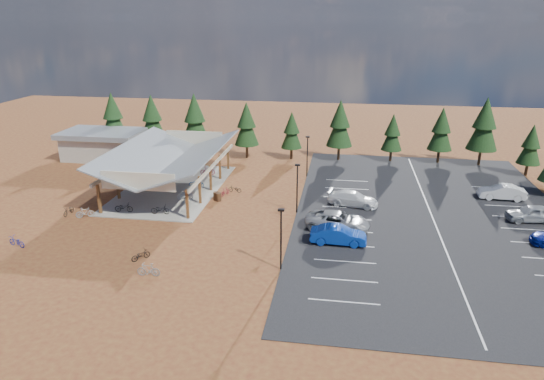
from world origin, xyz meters
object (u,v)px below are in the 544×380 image
object	(u,v)px
bike_3	(176,167)
bike_12	(141,255)
car_9	(502,192)
bike_16	(235,189)
outbuilding	(103,144)
car_2	(338,221)
bike_4	(160,209)
bike_6	(196,183)
bike_15	(225,192)
car_1	(338,235)
trash_bin_0	(216,196)
bike_9	(85,212)
bike_pavilion	(171,157)
car_3	(353,199)
lamp_post_2	(307,153)
trash_bin_1	(219,197)
bike_5	(185,195)
bike_8	(69,210)
bike_0	(124,207)
bike_13	(148,270)
car_8	(532,213)
lamp_post_0	(281,235)
lamp_post_1	(297,185)
bike_1	(149,184)
bike_7	(208,171)
bike_10	(16,242)

from	to	relation	value
bike_3	bike_12	world-z (taller)	bike_3
car_9	bike_16	bearing A→B (deg)	-83.59
outbuilding	car_2	size ratio (longest dim) A/B	1.84
bike_4	bike_6	xyz separation A→B (m)	(1.14, 8.50, -0.03)
bike_15	car_1	size ratio (longest dim) A/B	0.31
trash_bin_0	bike_9	distance (m)	13.40
bike_pavilion	bike_3	world-z (taller)	bike_pavilion
bike_16	car_3	bearing A→B (deg)	89.58
lamp_post_2	trash_bin_1	world-z (taller)	lamp_post_2
bike_5	car_9	distance (m)	34.46
lamp_post_2	bike_8	size ratio (longest dim) A/B	2.90
bike_8	bike_16	size ratio (longest dim) A/B	1.14
car_9	bike_5	bearing A→B (deg)	-78.55
bike_0	bike_13	size ratio (longest dim) A/B	1.03
bike_3	car_2	xyz separation A→B (m)	(21.14, -15.11, 0.31)
bike_0	bike_4	world-z (taller)	bike_4
bike_6	car_8	size ratio (longest dim) A/B	0.37
bike_9	car_1	distance (m)	25.08
bike_pavilion	car_1	xyz separation A→B (m)	(19.35, -11.71, -2.98)
lamp_post_2	car_9	world-z (taller)	lamp_post_2
bike_0	car_1	size ratio (longest dim) A/B	0.38
bike_pavilion	outbuilding	xyz separation A→B (m)	(-14.00, 11.00, -1.80)
bike_pavilion	bike_15	xyz separation A→B (m)	(6.57, -1.29, -3.37)
lamp_post_0	bike_8	xyz separation A→B (m)	(-22.62, 7.85, -2.51)
lamp_post_1	lamp_post_2	xyz separation A→B (m)	(0.00, 12.00, 0.00)
trash_bin_0	car_2	size ratio (longest dim) A/B	0.15
bike_4	car_2	xyz separation A→B (m)	(17.71, -0.82, 0.27)
bike_1	bike_8	world-z (taller)	bike_1
bike_16	bike_4	bearing A→B (deg)	-28.50
car_2	car_3	world-z (taller)	car_2
bike_7	bike_6	bearing A→B (deg)	165.53
bike_7	car_8	size ratio (longest dim) A/B	0.38
car_9	bike_4	bearing A→B (deg)	-72.18
bike_4	bike_15	world-z (taller)	bike_4
trash_bin_0	bike_12	world-z (taller)	trash_bin_0
trash_bin_0	bike_3	world-z (taller)	bike_3
bike_5	bike_15	bearing A→B (deg)	-77.28
bike_9	bike_15	xyz separation A→B (m)	(12.21, 8.27, -0.08)
bike_0	car_8	xyz separation A→B (m)	(40.16, 3.92, 0.26)
lamp_post_2	car_3	world-z (taller)	lamp_post_2
lamp_post_1	bike_0	world-z (taller)	lamp_post_1
bike_1	bike_5	bearing A→B (deg)	-101.95
trash_bin_1	bike_7	world-z (taller)	bike_7
bike_12	outbuilding	bearing A→B (deg)	-18.90
bike_6	bike_10	world-z (taller)	bike_6
bike_8	car_3	xyz separation A→B (m)	(28.27, 6.89, 0.34)
lamp_post_1	bike_5	bearing A→B (deg)	173.04
car_3	lamp_post_1	bearing A→B (deg)	126.98
bike_5	car_2	world-z (taller)	car_2
bike_6	bike_5	bearing A→B (deg)	-178.65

